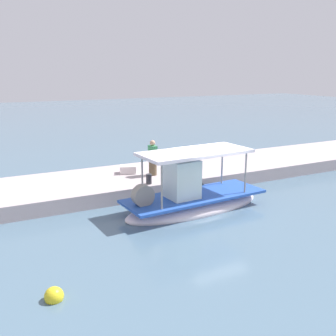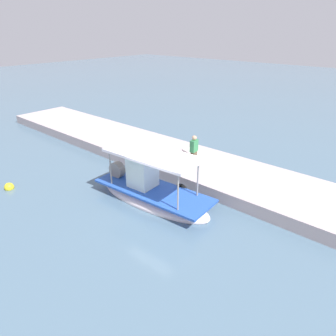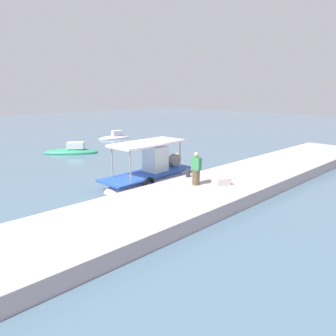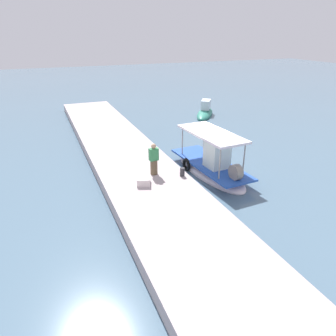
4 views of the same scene
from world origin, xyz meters
name	(u,v)px [view 2 (image 2 of 4)]	position (x,y,z in m)	size (l,w,h in m)	color
ground_plane	(163,206)	(0.00, 0.00, 0.00)	(120.00, 120.00, 0.00)	slate
dock_quay	(213,171)	(0.00, -4.00, 0.30)	(36.00, 4.27, 0.61)	#B4A5A6
main_fishing_boat	(151,191)	(0.79, -0.07, 0.44)	(6.06, 2.34, 2.70)	white
fisherman_near_bollard	(194,152)	(0.91, -3.47, 1.35)	(0.39, 0.48, 1.63)	brown
mooring_bollard	(168,164)	(1.67, -2.23, 0.82)	(0.24, 0.24, 0.43)	#2D2D33
cargo_crate	(190,153)	(1.81, -4.32, 0.79)	(0.75, 0.60, 0.36)	silver
marker_buoy	(9,187)	(6.85, 3.77, 0.09)	(0.46, 0.46, 0.46)	yellow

